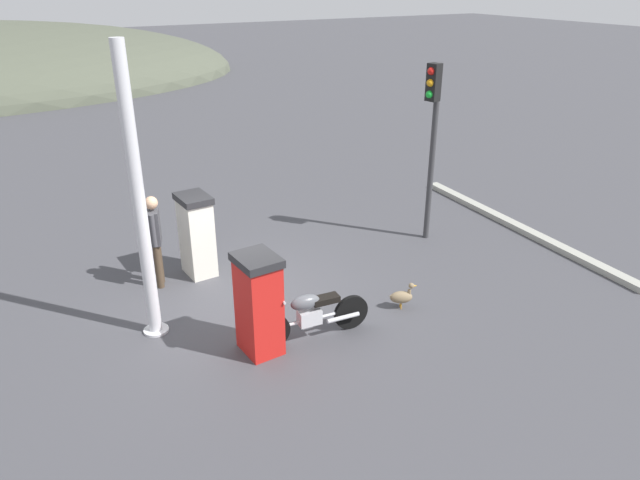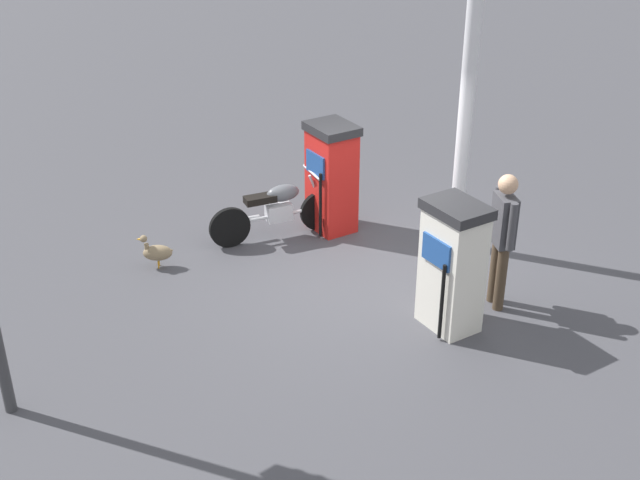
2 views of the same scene
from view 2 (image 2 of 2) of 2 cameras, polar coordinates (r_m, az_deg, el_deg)
name	(u,v)px [view 2 (image 2 of 2)]	position (r m, az deg, el deg)	size (l,w,h in m)	color
ground_plane	(363,277)	(10.85, 3.00, -2.54)	(120.00, 120.00, 0.00)	#424247
fuel_pump_near	(332,177)	(11.75, 0.80, 4.38)	(0.63, 0.74, 1.60)	red
fuel_pump_far	(452,266)	(9.56, 9.13, -1.76)	(0.59, 0.76, 1.59)	silver
motorcycle_near_pump	(277,209)	(11.65, -2.97, 2.17)	(1.95, 0.56, 0.93)	black
attendant_person	(503,232)	(9.99, 12.52, 0.54)	(0.30, 0.57, 1.74)	#473828
wandering_duck	(157,252)	(11.16, -11.21, -0.81)	(0.47, 0.34, 0.48)	#847051
canopy_support_pole	(467,95)	(10.92, 10.15, 9.81)	(0.40, 0.40, 4.52)	silver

